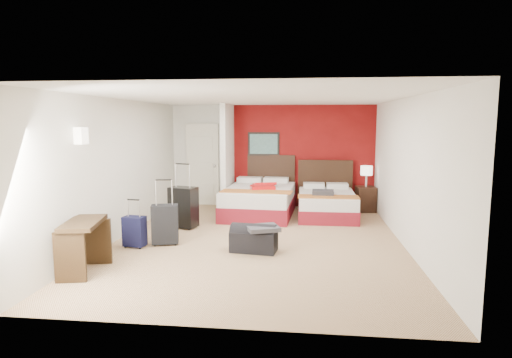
# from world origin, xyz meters

# --- Properties ---
(ground) EXTENTS (6.50, 6.50, 0.00)m
(ground) POSITION_xyz_m (0.00, 0.00, 0.00)
(ground) COLOR tan
(ground) RESTS_ON ground
(room_walls) EXTENTS (5.02, 6.52, 2.50)m
(room_walls) POSITION_xyz_m (-1.40, 1.42, 1.26)
(room_walls) COLOR white
(room_walls) RESTS_ON ground
(red_accent_panel) EXTENTS (3.50, 0.04, 2.50)m
(red_accent_panel) POSITION_xyz_m (0.75, 3.23, 1.25)
(red_accent_panel) COLOR maroon
(red_accent_panel) RESTS_ON ground
(partition_wall) EXTENTS (0.12, 1.20, 2.50)m
(partition_wall) POSITION_xyz_m (-1.00, 2.61, 1.25)
(partition_wall) COLOR silver
(partition_wall) RESTS_ON ground
(entry_door) EXTENTS (0.82, 0.06, 2.05)m
(entry_door) POSITION_xyz_m (-1.75, 3.20, 1.02)
(entry_door) COLOR silver
(entry_door) RESTS_ON ground
(bed_left) EXTENTS (1.60, 2.19, 0.63)m
(bed_left) POSITION_xyz_m (-0.19, 2.12, 0.31)
(bed_left) COLOR white
(bed_left) RESTS_ON ground
(bed_right) EXTENTS (1.25, 1.78, 0.53)m
(bed_right) POSITION_xyz_m (1.31, 2.12, 0.27)
(bed_right) COLOR silver
(bed_right) RESTS_ON ground
(red_suitcase_open) EXTENTS (0.68, 0.82, 0.09)m
(red_suitcase_open) POSITION_xyz_m (-0.09, 2.02, 0.67)
(red_suitcase_open) COLOR red
(red_suitcase_open) RESTS_ON bed_left
(jacket_bundle) EXTENTS (0.47, 0.38, 0.11)m
(jacket_bundle) POSITION_xyz_m (1.21, 1.82, 0.59)
(jacket_bundle) COLOR #35353A
(jacket_bundle) RESTS_ON bed_right
(nightstand) EXTENTS (0.47, 0.47, 0.59)m
(nightstand) POSITION_xyz_m (2.25, 2.80, 0.29)
(nightstand) COLOR black
(nightstand) RESTS_ON ground
(table_lamp) EXTENTS (0.32, 0.32, 0.49)m
(table_lamp) POSITION_xyz_m (2.25, 2.80, 0.83)
(table_lamp) COLOR white
(table_lamp) RESTS_ON nightstand
(suitcase_black) EXTENTS (0.60, 0.46, 0.79)m
(suitcase_black) POSITION_xyz_m (-1.57, 0.79, 0.39)
(suitcase_black) COLOR black
(suitcase_black) RESTS_ON ground
(suitcase_charcoal) EXTENTS (0.50, 0.38, 0.66)m
(suitcase_charcoal) POSITION_xyz_m (-1.56, -0.38, 0.33)
(suitcase_charcoal) COLOR black
(suitcase_charcoal) RESTS_ON ground
(suitcase_navy) EXTENTS (0.38, 0.26, 0.50)m
(suitcase_navy) POSITION_xyz_m (-2.01, -0.60, 0.25)
(suitcase_navy) COLOR black
(suitcase_navy) RESTS_ON ground
(duffel_bag) EXTENTS (0.78, 0.48, 0.37)m
(duffel_bag) POSITION_xyz_m (0.00, -0.61, 0.19)
(duffel_bag) COLOR black
(duffel_bag) RESTS_ON ground
(jacket_draped) EXTENTS (0.62, 0.57, 0.07)m
(jacket_draped) POSITION_xyz_m (0.15, -0.66, 0.41)
(jacket_draped) COLOR #3C3C41
(jacket_draped) RESTS_ON duffel_bag
(desk) EXTENTS (0.62, 0.96, 0.74)m
(desk) POSITION_xyz_m (-2.23, -1.85, 0.37)
(desk) COLOR #312010
(desk) RESTS_ON ground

